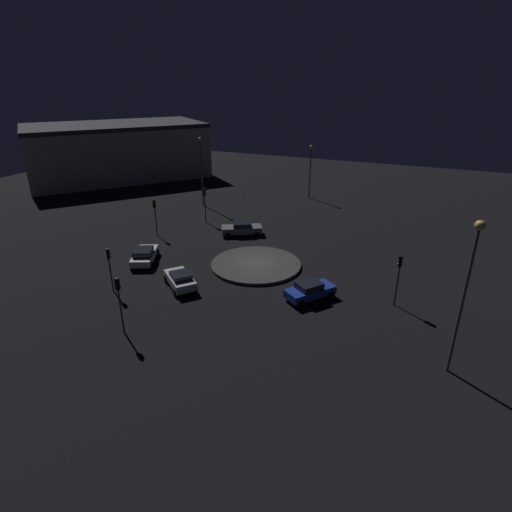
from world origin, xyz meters
name	(u,v)px	position (x,y,z in m)	size (l,w,h in m)	color
ground_plane	(256,266)	(0.00, 0.00, 0.00)	(115.42, 115.42, 0.00)	black
roundabout_island	(256,264)	(0.00, 0.00, 0.15)	(8.71, 8.71, 0.29)	#383838
car_grey	(242,229)	(-4.95, 7.20, 0.77)	(4.87, 3.84, 1.50)	slate
car_silver	(180,279)	(-4.20, -6.74, 0.79)	(4.14, 3.87, 1.49)	silver
car_white	(144,255)	(-10.40, -3.62, 0.77)	(3.61, 4.84, 1.51)	white
car_blue	(310,290)	(6.65, -4.17, 0.79)	(3.89, 4.38, 1.52)	#1E38A5
traffic_light_northwest	(205,198)	(-11.03, 9.49, 3.10)	(0.39, 0.38, 4.36)	#2D2D2D
traffic_light_east	(399,271)	(13.15, -2.45, 3.06)	(0.38, 0.34, 4.31)	#2D2D2D
traffic_light_southwest	(109,261)	(-9.10, -9.59, 2.80)	(0.38, 0.39, 3.93)	#2D2D2D
traffic_light_south	(119,295)	(-4.07, -14.22, 3.09)	(0.35, 0.39, 4.36)	#2D2D2D
traffic_light_west	(155,211)	(-13.77, 3.08, 3.01)	(0.38, 0.34, 4.23)	#2D2D2D
streetlamp_southeast	(468,277)	(17.18, -9.48, 6.48)	(0.56, 0.56, 9.86)	#4C4C51
streetlamp_north	(310,165)	(-2.54, 25.77, 4.98)	(0.49, 0.49, 7.79)	#4C4C51
streetlamp_northwest	(201,164)	(-15.14, 15.88, 5.88)	(0.49, 0.49, 9.43)	#4C4C51
store_building	(117,151)	(-38.23, 25.56, 4.70)	(30.87, 33.01, 9.40)	#ADA893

